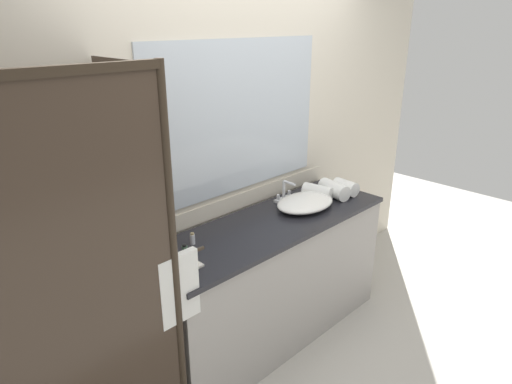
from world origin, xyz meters
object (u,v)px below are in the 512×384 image
(soap_dish, at_px, (193,265))
(amenity_bottle_shampoo, at_px, (192,239))
(sink_basin, at_px, (306,203))
(rolled_towel_middle, at_px, (334,190))
(rolled_towel_far_edge, at_px, (318,192))
(rolled_towel_near_edge, at_px, (345,187))
(faucet, at_px, (285,194))
(amenity_bottle_conditioner, at_px, (185,253))

(soap_dish, relative_size, amenity_bottle_shampoo, 1.39)
(sink_basin, height_order, soap_dish, sink_basin)
(amenity_bottle_shampoo, bearing_deg, sink_basin, -7.64)
(amenity_bottle_shampoo, distance_m, rolled_towel_middle, 1.22)
(rolled_towel_far_edge, bearing_deg, amenity_bottle_shampoo, 176.54)
(rolled_towel_near_edge, xyz_separation_m, rolled_towel_far_edge, (-0.22, 0.09, -0.00))
(faucet, distance_m, amenity_bottle_conditioner, 1.07)
(rolled_towel_middle, bearing_deg, amenity_bottle_shampoo, 173.70)
(amenity_bottle_shampoo, height_order, rolled_towel_near_edge, rolled_towel_near_edge)
(soap_dish, height_order, rolled_towel_middle, rolled_towel_middle)
(amenity_bottle_conditioner, height_order, rolled_towel_middle, rolled_towel_middle)
(faucet, distance_m, rolled_towel_far_edge, 0.25)
(faucet, distance_m, rolled_towel_near_edge, 0.49)
(soap_dish, xyz_separation_m, rolled_towel_far_edge, (1.26, 0.15, 0.04))
(faucet, relative_size, amenity_bottle_conditioner, 1.71)
(rolled_towel_near_edge, distance_m, rolled_towel_far_edge, 0.24)
(faucet, distance_m, rolled_towel_middle, 0.38)
(sink_basin, xyz_separation_m, amenity_bottle_shampoo, (-0.90, 0.12, -0.00))
(rolled_towel_far_edge, bearing_deg, rolled_towel_middle, -31.40)
(sink_basin, height_order, rolled_towel_near_edge, rolled_towel_near_edge)
(sink_basin, bearing_deg, faucet, 90.00)
(amenity_bottle_shampoo, height_order, rolled_towel_middle, rolled_towel_middle)
(faucet, bearing_deg, sink_basin, -90.00)
(soap_dish, relative_size, amenity_bottle_conditioner, 1.01)
(sink_basin, distance_m, rolled_towel_middle, 0.31)
(faucet, xyz_separation_m, amenity_bottle_shampoo, (-0.90, -0.08, -0.02))
(rolled_towel_middle, xyz_separation_m, rolled_towel_far_edge, (-0.11, 0.07, -0.01))
(sink_basin, relative_size, rolled_towel_near_edge, 2.52)
(rolled_towel_middle, bearing_deg, faucet, 145.71)
(amenity_bottle_conditioner, height_order, rolled_towel_far_edge, rolled_towel_far_edge)
(rolled_towel_middle, bearing_deg, rolled_towel_far_edge, 148.60)
(faucet, xyz_separation_m, rolled_towel_middle, (0.31, -0.21, 0.01))
(sink_basin, bearing_deg, soap_dish, -174.91)
(sink_basin, height_order, amenity_bottle_shampoo, sink_basin)
(soap_dish, relative_size, rolled_towel_far_edge, 0.46)
(rolled_towel_near_edge, bearing_deg, amenity_bottle_shampoo, 173.08)
(sink_basin, xyz_separation_m, rolled_towel_middle, (0.31, -0.01, 0.02))
(sink_basin, bearing_deg, rolled_towel_far_edge, 14.87)
(rolled_towel_middle, height_order, rolled_towel_far_edge, rolled_towel_middle)
(faucet, bearing_deg, amenity_bottle_shampoo, -174.93)
(rolled_towel_far_edge, bearing_deg, faucet, 144.22)
(rolled_towel_near_edge, relative_size, rolled_towel_middle, 0.76)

